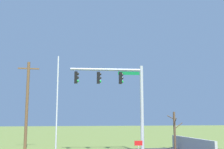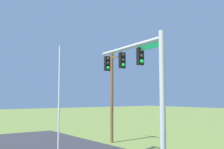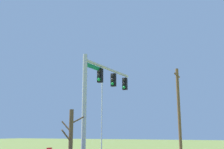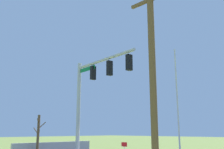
{
  "view_description": "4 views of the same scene",
  "coord_description": "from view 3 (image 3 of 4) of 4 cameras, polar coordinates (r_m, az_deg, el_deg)",
  "views": [
    {
      "loc": [
        -4.41,
        -21.48,
        2.74
      ],
      "look_at": [
        -0.12,
        0.98,
        6.29
      ],
      "focal_mm": 45.24,
      "sensor_mm": 36.0,
      "label": 1
    },
    {
      "loc": [
        11.54,
        -8.74,
        3.77
      ],
      "look_at": [
        -1.6,
        0.81,
        5.17
      ],
      "focal_mm": 43.27,
      "sensor_mm": 36.0,
      "label": 2
    },
    {
      "loc": [
        16.77,
        9.38,
        2.18
      ],
      "look_at": [
        -0.55,
        1.47,
        6.29
      ],
      "focal_mm": 43.73,
      "sensor_mm": 36.0,
      "label": 3
    },
    {
      "loc": [
        -12.77,
        12.6,
        2.05
      ],
      "look_at": [
        -1.13,
        0.98,
        5.66
      ],
      "focal_mm": 41.45,
      "sensor_mm": 36.0,
      "label": 4
    }
  ],
  "objects": [
    {
      "name": "flagpole",
      "position": [
        23.82,
        -2.16,
        -8.84
      ],
      "size": [
        0.1,
        0.1,
        7.13
      ],
      "primitive_type": "cylinder",
      "color": "silver",
      "rests_on": "ground_plane"
    },
    {
      "name": "bare_tree",
      "position": [
        13.19,
        -8.68,
        -14.1
      ],
      "size": [
        1.27,
        1.02,
        3.29
      ],
      "color": "brown",
      "rests_on": "ground_plane"
    },
    {
      "name": "signal_mast",
      "position": [
        18.3,
        -2.67,
        -3.39
      ],
      "size": [
        6.04,
        0.84,
        7.07
      ],
      "color": "#B2B5BA",
      "rests_on": "ground_plane"
    },
    {
      "name": "utility_pole",
      "position": [
        24.42,
        13.82,
        -7.4
      ],
      "size": [
        1.9,
        0.26,
        7.81
      ],
      "color": "brown",
      "rests_on": "ground_plane"
    }
  ]
}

